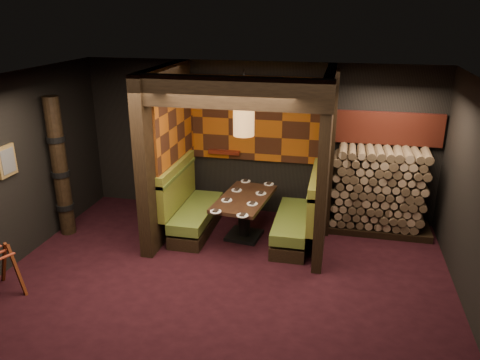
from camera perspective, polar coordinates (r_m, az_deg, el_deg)
name	(u,v)px	position (r m, az deg, el deg)	size (l,w,h in m)	color
floor	(220,288)	(6.80, -2.42, -12.97)	(6.50, 5.50, 0.02)	black
ceiling	(217,83)	(5.76, -2.85, 11.70)	(6.50, 5.50, 0.02)	black
wall_back	(257,140)	(8.70, 2.08, 4.94)	(6.50, 0.02, 2.85)	black
wall_front	(127,324)	(3.86, -13.66, -16.64)	(6.50, 0.02, 2.85)	black
wall_left	(2,176)	(7.62, -27.03, 0.47)	(0.02, 5.50, 2.85)	black
partition_left	(167,152)	(8.03, -8.93, 3.40)	(0.20, 2.20, 2.85)	black
partition_right	(325,161)	(7.55, 10.35, 2.25)	(0.15, 2.10, 2.85)	black
header_beam	(229,93)	(6.47, -1.38, 10.59)	(2.85, 0.18, 0.44)	black
tapa_back_panel	(255,119)	(8.56, 1.89, 7.42)	(2.40, 0.06, 1.55)	#A74E10
tapa_side_panel	(176,125)	(8.03, -7.84, 6.61)	(0.04, 1.85, 1.45)	#A74E10
lacquer_shelf	(224,152)	(8.78, -1.93, 3.44)	(0.60, 0.12, 0.07)	#621C0F
booth_bench_left	(191,209)	(8.25, -6.02, -3.58)	(0.68, 1.60, 1.14)	black
booth_bench_right	(299,219)	(7.89, 7.19, -4.76)	(0.68, 1.60, 1.14)	black
dining_table	(244,210)	(7.92, 0.51, -3.67)	(0.93, 1.49, 0.74)	black
place_settings	(244,196)	(7.82, 0.51, -2.02)	(0.79, 1.67, 0.03)	white
pendant_lamp	(244,121)	(7.38, 0.46, 7.16)	(0.34, 0.34, 1.03)	#AD763F
framed_picture	(7,161)	(7.61, -26.55, 2.08)	(0.05, 0.36, 0.46)	olive
totem_column	(60,169)	(8.40, -21.09, 1.32)	(0.31, 0.31, 2.40)	black
firewood_stack	(382,191)	(8.42, 16.97, -1.31)	(1.73, 0.70, 1.50)	black
mosaic_header	(387,128)	(8.44, 17.54, 6.03)	(1.83, 0.10, 0.56)	maroon
bay_front_post	(332,157)	(7.80, 11.10, 2.77)	(0.08, 0.08, 2.85)	black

